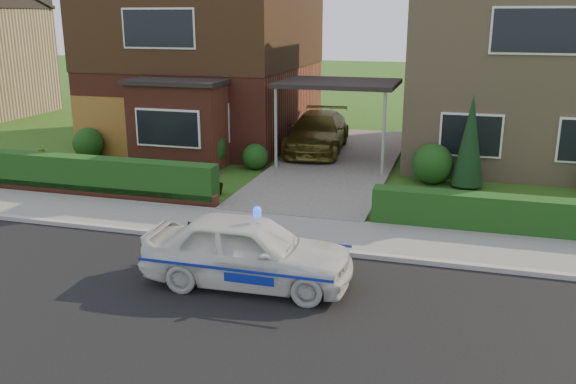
% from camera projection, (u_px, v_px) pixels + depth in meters
% --- Properties ---
extents(ground, '(120.00, 120.00, 0.00)m').
position_uv_depth(ground, '(204.00, 311.00, 10.28)').
color(ground, '#2A5416').
rests_on(ground, ground).
extents(road, '(60.00, 6.00, 0.02)m').
position_uv_depth(road, '(204.00, 311.00, 10.28)').
color(road, black).
rests_on(road, ground).
extents(kerb, '(60.00, 0.16, 0.12)m').
position_uv_depth(kerb, '(262.00, 245.00, 13.08)').
color(kerb, '#9E9993').
rests_on(kerb, ground).
extents(sidewalk, '(60.00, 2.00, 0.10)m').
position_uv_depth(sidewalk, '(276.00, 229.00, 14.05)').
color(sidewalk, slate).
rests_on(sidewalk, ground).
extents(driveway, '(3.80, 12.00, 0.12)m').
position_uv_depth(driveway, '(337.00, 163.00, 20.42)').
color(driveway, '#666059').
rests_on(driveway, ground).
extents(house_left, '(7.50, 9.53, 7.25)m').
position_uv_depth(house_left, '(208.00, 42.00, 23.59)').
color(house_left, brown).
rests_on(house_left, ground).
extents(house_right, '(7.50, 8.06, 7.25)m').
position_uv_depth(house_right, '(525.00, 51.00, 20.64)').
color(house_right, tan).
rests_on(house_right, ground).
extents(carport_link, '(3.80, 3.00, 2.77)m').
position_uv_depth(carport_link, '(338.00, 85.00, 19.65)').
color(carport_link, black).
rests_on(carport_link, ground).
extents(garage_door, '(2.20, 0.10, 2.10)m').
position_uv_depth(garage_door, '(101.00, 127.00, 21.38)').
color(garage_door, brown).
rests_on(garage_door, ground).
extents(dwarf_wall, '(7.70, 0.25, 0.36)m').
position_uv_depth(dwarf_wall, '(87.00, 191.00, 16.67)').
color(dwarf_wall, brown).
rests_on(dwarf_wall, ground).
extents(hedge_left, '(7.50, 0.55, 0.90)m').
position_uv_depth(hedge_left, '(90.00, 196.00, 16.86)').
color(hedge_left, '#153A12').
rests_on(hedge_left, ground).
extents(hedge_right, '(7.50, 0.55, 0.80)m').
position_uv_depth(hedge_right, '(539.00, 238.00, 13.67)').
color(hedge_right, '#153A12').
rests_on(hedge_right, ground).
extents(shrub_left_far, '(1.08, 1.08, 1.08)m').
position_uv_depth(shrub_left_far, '(88.00, 143.00, 21.16)').
color(shrub_left_far, '#153A12').
rests_on(shrub_left_far, ground).
extents(shrub_left_mid, '(1.32, 1.32, 1.32)m').
position_uv_depth(shrub_left_mid, '(206.00, 148.00, 19.75)').
color(shrub_left_mid, '#153A12').
rests_on(shrub_left_mid, ground).
extents(shrub_left_near, '(0.84, 0.84, 0.84)m').
position_uv_depth(shrub_left_near, '(255.00, 157.00, 19.66)').
color(shrub_left_near, '#153A12').
rests_on(shrub_left_near, ground).
extents(shrub_right_near, '(1.20, 1.20, 1.20)m').
position_uv_depth(shrub_right_near, '(433.00, 164.00, 17.94)').
color(shrub_right_near, '#153A12').
rests_on(shrub_right_near, ground).
extents(conifer_a, '(0.90, 0.90, 2.60)m').
position_uv_depth(conifer_a, '(470.00, 144.00, 17.29)').
color(conifer_a, black).
rests_on(conifer_a, ground).
extents(police_car, '(3.54, 3.91, 1.48)m').
position_uv_depth(police_car, '(248.00, 251.00, 11.11)').
color(police_car, silver).
rests_on(police_car, ground).
extents(driveway_car, '(2.24, 4.80, 1.36)m').
position_uv_depth(driveway_car, '(318.00, 132.00, 21.76)').
color(driveway_car, brown).
rests_on(driveway_car, driveway).
extents(potted_plant_a, '(0.41, 0.34, 0.66)m').
position_uv_depth(potted_plant_a, '(11.00, 170.00, 18.32)').
color(potted_plant_a, gray).
rests_on(potted_plant_a, ground).
extents(potted_plant_b, '(0.56, 0.54, 0.79)m').
position_uv_depth(potted_plant_b, '(39.00, 162.00, 19.11)').
color(potted_plant_b, gray).
rests_on(potted_plant_b, ground).
extents(potted_plant_c, '(0.54, 0.54, 0.73)m').
position_uv_depth(potted_plant_c, '(216.00, 182.00, 16.86)').
color(potted_plant_c, gray).
rests_on(potted_plant_c, ground).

